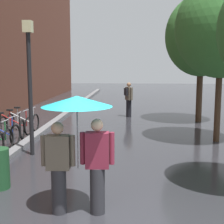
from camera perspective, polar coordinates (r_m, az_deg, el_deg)
name	(u,v)px	position (r m, az deg, el deg)	size (l,w,h in m)	color
kerb_strip	(58,119)	(15.20, -9.56, -1.25)	(0.30, 36.00, 0.12)	slate
street_tree_1	(222,28)	(11.31, 18.78, 13.81)	(2.99, 2.99, 5.35)	#473323
street_tree_2	(202,36)	(15.14, 15.54, 12.81)	(3.20, 3.20, 5.62)	#473323
parked_bicycle_4	(0,134)	(10.96, -19.14, -3.66)	(1.15, 0.81, 0.96)	black
parked_bicycle_5	(7,129)	(11.74, -18.04, -2.83)	(1.16, 0.83, 0.96)	black
parked_bicycle_6	(16,125)	(12.35, -16.67, -2.23)	(1.15, 0.82, 0.96)	black
parked_bicycle_7	(23,122)	(12.97, -15.48, -1.68)	(1.12, 0.77, 0.96)	black
couple_under_umbrella	(78,134)	(5.51, -6.11, -3.87)	(1.26, 1.20, 2.06)	#2D2D33
street_lamp_post	(30,77)	(9.31, -14.35, 6.00)	(0.24, 0.24, 3.76)	black
pedestrian_walking_midground	(129,99)	(15.96, 2.95, 2.37)	(0.44, 0.53, 1.70)	black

